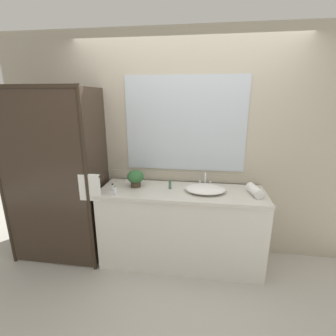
% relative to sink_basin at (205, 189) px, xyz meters
% --- Properties ---
extents(ground_plane, '(8.00, 8.00, 0.00)m').
position_rel_sink_basin_xyz_m(ground_plane, '(-0.25, 0.00, -0.93)').
color(ground_plane, '#B7B2A8').
extents(wall_back_with_mirror, '(4.40, 0.06, 2.60)m').
position_rel_sink_basin_xyz_m(wall_back_with_mirror, '(-0.25, 0.35, 0.37)').
color(wall_back_with_mirror, '#B2A893').
rests_on(wall_back_with_mirror, ground_plane).
extents(vanity_cabinet, '(1.80, 0.58, 0.90)m').
position_rel_sink_basin_xyz_m(vanity_cabinet, '(-0.25, 0.01, -0.48)').
color(vanity_cabinet, silver).
rests_on(vanity_cabinet, ground_plane).
extents(shower_enclosure, '(1.20, 0.59, 2.00)m').
position_rel_sink_basin_xyz_m(shower_enclosure, '(-1.53, -0.19, 0.09)').
color(shower_enclosure, '#2D2319').
rests_on(shower_enclosure, ground_plane).
extents(sink_basin, '(0.44, 0.33, 0.07)m').
position_rel_sink_basin_xyz_m(sink_basin, '(0.00, 0.00, 0.00)').
color(sink_basin, white).
rests_on(sink_basin, vanity_cabinet).
extents(faucet, '(0.17, 0.14, 0.16)m').
position_rel_sink_basin_xyz_m(faucet, '(0.00, 0.18, 0.02)').
color(faucet, silver).
rests_on(faucet, vanity_cabinet).
extents(potted_plant, '(0.19, 0.19, 0.19)m').
position_rel_sink_basin_xyz_m(potted_plant, '(-0.78, 0.05, 0.08)').
color(potted_plant, '#473828').
rests_on(potted_plant, vanity_cabinet).
extents(amenity_bottle_lotion, '(0.03, 0.03, 0.10)m').
position_rel_sink_basin_xyz_m(amenity_bottle_lotion, '(-0.93, -0.21, 0.01)').
color(amenity_bottle_lotion, silver).
rests_on(amenity_bottle_lotion, vanity_cabinet).
extents(amenity_bottle_body_wash, '(0.03, 0.03, 0.10)m').
position_rel_sink_basin_xyz_m(amenity_bottle_body_wash, '(-0.39, 0.04, 0.02)').
color(amenity_bottle_body_wash, '#4C7056').
rests_on(amenity_bottle_body_wash, vanity_cabinet).
extents(amenity_bottle_shampoo, '(0.03, 0.03, 0.08)m').
position_rel_sink_basin_xyz_m(amenity_bottle_shampoo, '(-1.00, -0.09, 0.00)').
color(amenity_bottle_shampoo, silver).
rests_on(amenity_bottle_shampoo, vanity_cabinet).
extents(rolled_towel_near_edge, '(0.15, 0.26, 0.10)m').
position_rel_sink_basin_xyz_m(rolled_towel_near_edge, '(0.51, -0.01, 0.02)').
color(rolled_towel_near_edge, white).
rests_on(rolled_towel_near_edge, vanity_cabinet).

